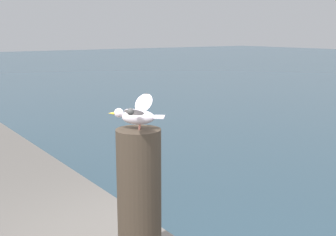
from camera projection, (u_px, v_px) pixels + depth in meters
mooring_post at (139, 195)px, 3.03m from camera, size 0.31×0.31×0.95m
seagull at (138, 113)px, 2.91m from camera, size 0.58×0.53×0.21m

